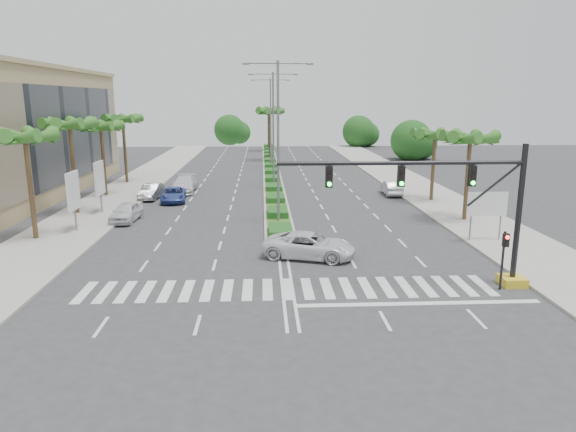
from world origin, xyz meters
name	(u,v)px	position (x,y,z in m)	size (l,w,h in m)	color
ground	(287,289)	(0.00, 0.00, 0.00)	(160.00, 160.00, 0.00)	#333335
footpath_right	(446,205)	(15.20, 20.00, 0.07)	(6.00, 120.00, 0.15)	gray
footpath_left	(101,208)	(-15.20, 20.00, 0.07)	(6.00, 120.00, 0.15)	gray
median	(271,169)	(0.00, 45.00, 0.10)	(2.20, 75.00, 0.20)	gray
median_grass	(271,168)	(0.00, 45.00, 0.22)	(1.80, 75.00, 0.04)	#2D551D
signal_gantry	(474,220)	(9.27, 0.00, 3.46)	(12.60, 1.20, 7.20)	gold
pedestrian_signal	(504,251)	(10.60, -0.68, 2.04)	(0.28, 0.36, 3.00)	black
direction_sign	(487,206)	(13.50, 7.99, 2.45)	(2.70, 0.11, 3.40)	slate
billboard_near	(73,191)	(-14.50, 12.00, 2.96)	(0.18, 2.10, 4.35)	slate
billboard_far	(99,179)	(-14.50, 18.00, 2.96)	(0.18, 2.10, 4.35)	slate
palm_left_near	(25,140)	(-16.50, 10.00, 6.69)	(4.57, 4.68, 7.55)	brown
palm_left_mid	(70,128)	(-16.50, 18.00, 7.08)	(4.57, 4.68, 7.95)	brown
palm_left_far	(101,129)	(-16.50, 26.00, 6.50)	(4.57, 4.68, 7.35)	brown
palm_left_end	(123,122)	(-16.50, 34.00, 6.88)	(4.57, 4.68, 7.75)	brown
palm_right_near	(470,141)	(14.50, 14.00, 6.20)	(4.57, 4.68, 7.05)	brown
palm_right_far	(435,137)	(14.50, 22.00, 5.91)	(4.57, 4.68, 6.75)	brown
palm_median_a	(270,113)	(0.00, 55.00, 7.17)	(4.57, 4.68, 8.05)	brown
palm_median_b	(268,111)	(0.00, 70.00, 7.17)	(4.57, 4.68, 8.05)	brown
streetlight_near	(278,134)	(0.00, 14.00, 6.81)	(5.10, 0.25, 12.00)	slate
streetlight_mid	(273,124)	(0.00, 30.00, 6.81)	(5.10, 0.25, 12.00)	slate
streetlight_far	(271,118)	(0.00, 46.00, 6.81)	(5.10, 0.25, 12.00)	slate
car_parked_a	(126,212)	(-11.80, 15.25, 0.73)	(1.73, 4.31, 1.47)	silver
car_parked_b	(151,191)	(-11.80, 24.56, 0.72)	(1.52, 4.37, 1.44)	#A2A3A7
car_parked_c	(173,195)	(-9.45, 23.01, 0.66)	(2.18, 4.73, 1.31)	#304595
car_parked_d	(184,184)	(-9.18, 28.04, 0.80)	(2.25, 5.54, 1.61)	silver
car_crossing	(310,245)	(1.57, 5.16, 0.76)	(2.52, 5.46, 1.52)	white
car_right	(391,188)	(11.59, 25.39, 0.71)	(1.50, 4.29, 1.41)	#B6B7BB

